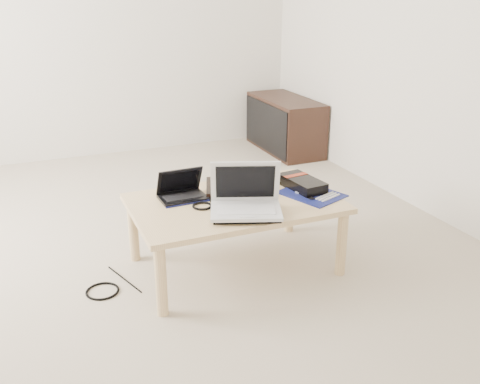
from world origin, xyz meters
name	(u,v)px	position (x,y,z in m)	size (l,w,h in m)	color
ground	(134,246)	(0.00, 0.00, 0.00)	(4.00, 4.00, 0.00)	#C4B49F
coffee_table	(235,209)	(0.47, -0.48, 0.35)	(1.10, 0.70, 0.40)	#D7BA82
media_cabinet	(284,125)	(1.77, 1.45, 0.25)	(0.41, 0.90, 0.50)	#331D14
book	(236,187)	(0.54, -0.33, 0.42)	(0.41, 0.37, 0.03)	black
netbook	(182,192)	(0.22, -0.33, 0.44)	(0.25, 0.19, 0.17)	black
tablet	(234,199)	(0.47, -0.46, 0.41)	(0.27, 0.22, 0.01)	black
remote	(254,197)	(0.58, -0.49, 0.41)	(0.13, 0.23, 0.02)	#AAA9AD
neoprene_sleeve	(246,212)	(0.46, -0.66, 0.41)	(0.33, 0.24, 0.02)	black
white_laptop	(246,201)	(0.46, -0.66, 0.47)	(0.42, 0.36, 0.25)	silver
motherboard	(312,194)	(0.90, -0.56, 0.40)	(0.35, 0.39, 0.01)	#0B1049
gpu_box	(302,184)	(0.89, -0.46, 0.43)	(0.18, 0.31, 0.07)	black
cable_coil	(202,206)	(0.28, -0.49, 0.41)	(0.11, 0.11, 0.01)	black
floor_cable_coil	(102,291)	(-0.26, -0.46, 0.01)	(0.17, 0.17, 0.01)	black
floor_cable_trail	(124,279)	(-0.13, -0.38, 0.00)	(0.01, 0.01, 0.35)	black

